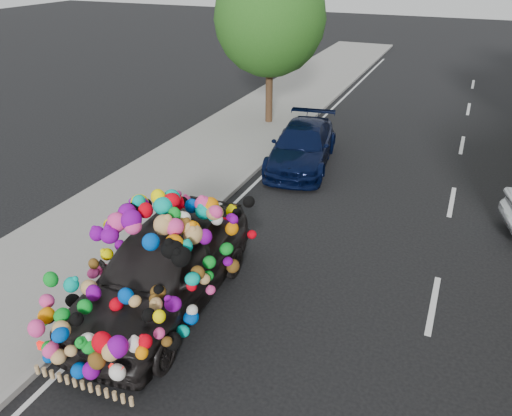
# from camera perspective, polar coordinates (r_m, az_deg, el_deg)

# --- Properties ---
(ground) EXTENTS (100.00, 100.00, 0.00)m
(ground) POSITION_cam_1_polar(r_m,az_deg,el_deg) (11.35, 1.30, -6.51)
(ground) COLOR black
(ground) RESTS_ON ground
(sidewalk) EXTENTS (4.00, 60.00, 0.12)m
(sidewalk) POSITION_cam_1_polar(r_m,az_deg,el_deg) (13.29, -16.16, -1.94)
(sidewalk) COLOR gray
(sidewalk) RESTS_ON ground
(kerb) EXTENTS (0.15, 60.00, 0.13)m
(kerb) POSITION_cam_1_polar(r_m,az_deg,el_deg) (12.24, -8.96, -3.75)
(kerb) COLOR gray
(kerb) RESTS_ON ground
(lane_markings) EXTENTS (6.00, 50.00, 0.01)m
(lane_markings) POSITION_cam_1_polar(r_m,az_deg,el_deg) (10.80, 19.59, -10.34)
(lane_markings) COLOR silver
(lane_markings) RESTS_ON ground
(tree_near_sidewalk) EXTENTS (4.20, 4.20, 6.13)m
(tree_near_sidewalk) POSITION_cam_1_polar(r_m,az_deg,el_deg) (19.78, 1.61, 20.73)
(tree_near_sidewalk) COLOR #332114
(tree_near_sidewalk) RESTS_ON ground
(plush_art_car) EXTENTS (2.56, 5.26, 2.34)m
(plush_art_car) POSITION_cam_1_polar(r_m,az_deg,el_deg) (9.72, -10.79, -4.96)
(plush_art_car) COLOR black
(plush_art_car) RESTS_ON ground
(navy_sedan) EXTENTS (2.50, 4.77, 1.32)m
(navy_sedan) POSITION_cam_1_polar(r_m,az_deg,el_deg) (16.40, 5.30, 7.09)
(navy_sedan) COLOR black
(navy_sedan) RESTS_ON ground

